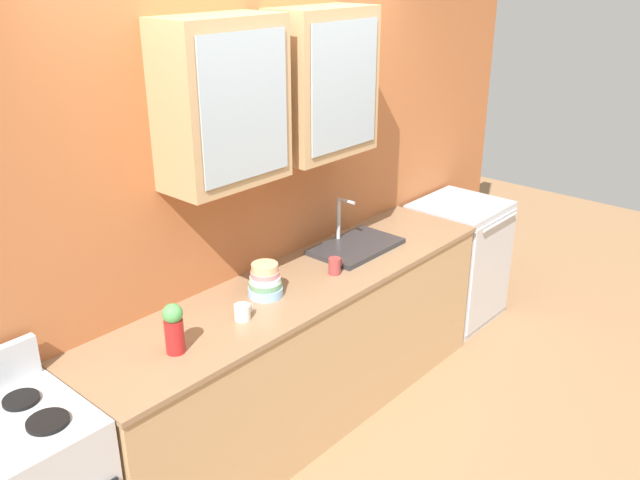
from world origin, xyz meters
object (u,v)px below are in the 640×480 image
at_px(vase, 174,327).
at_px(dishwasher, 457,261).
at_px(cup_near_bowls, 243,312).
at_px(bowl_stack, 265,281).
at_px(cup_near_sink, 335,266).
at_px(sink_faucet, 356,246).

distance_m(vase, dishwasher, 2.65).
bearing_deg(cup_near_bowls, dishwasher, 1.58).
bearing_deg(bowl_stack, vase, -171.96).
bearing_deg(vase, dishwasher, 1.23).
height_order(bowl_stack, cup_near_sink, bowl_stack).
height_order(sink_faucet, bowl_stack, sink_faucet).
height_order(sink_faucet, cup_near_bowls, sink_faucet).
bearing_deg(bowl_stack, cup_near_bowls, -158.83).
xyz_separation_m(bowl_stack, cup_near_bowls, (-0.25, -0.10, -0.04)).
relative_size(vase, cup_near_sink, 2.29).
distance_m(cup_near_sink, dishwasher, 1.57).
relative_size(sink_faucet, vase, 2.29).
xyz_separation_m(sink_faucet, cup_near_sink, (-0.35, -0.13, 0.03)).
xyz_separation_m(cup_near_sink, dishwasher, (1.49, 0.07, -0.50)).
relative_size(cup_near_bowls, dishwasher, 0.13).
xyz_separation_m(sink_faucet, cup_near_bowls, (-1.04, -0.13, 0.02)).
distance_m(bowl_stack, cup_near_bowls, 0.27).
distance_m(bowl_stack, cup_near_sink, 0.45).
height_order(vase, dishwasher, vase).
bearing_deg(sink_faucet, vase, -175.22).
distance_m(vase, cup_near_sink, 1.10).
bearing_deg(cup_near_sink, dishwasher, 2.51).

